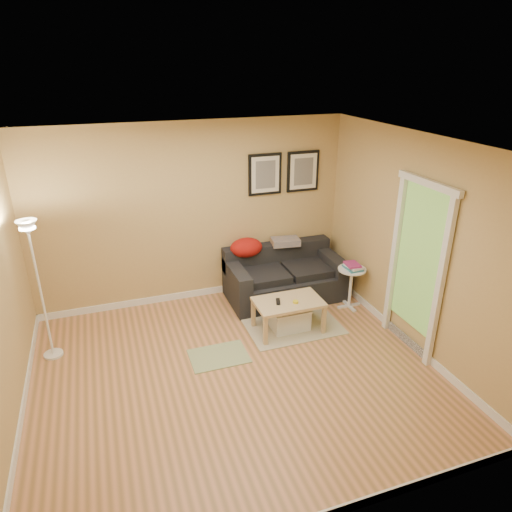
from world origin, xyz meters
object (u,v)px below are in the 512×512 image
at_px(side_table, 350,288).
at_px(book_stack, 353,266).
at_px(floor_lamp, 41,295).
at_px(storage_bin, 289,318).
at_px(sofa, 285,274).
at_px(coffee_table, 288,315).

bearing_deg(side_table, book_stack, -62.46).
xyz_separation_m(side_table, floor_lamp, (-4.02, 0.13, 0.52)).
relative_size(storage_bin, book_stack, 1.88).
distance_m(storage_bin, book_stack, 1.20).
bearing_deg(floor_lamp, storage_bin, -7.46).
height_order(storage_bin, book_stack, book_stack).
bearing_deg(storage_bin, book_stack, 13.16).
distance_m(book_stack, floor_lamp, 4.03).
relative_size(book_stack, floor_lamp, 0.15).
bearing_deg(floor_lamp, book_stack, -1.99).
xyz_separation_m(sofa, floor_lamp, (-3.24, -0.46, 0.45)).
bearing_deg(floor_lamp, side_table, -1.88).
distance_m(sofa, storage_bin, 0.92).
height_order(coffee_table, storage_bin, coffee_table).
xyz_separation_m(sofa, coffee_table, (-0.31, -0.88, -0.16)).
relative_size(sofa, book_stack, 6.35).
height_order(coffee_table, floor_lamp, floor_lamp).
xyz_separation_m(coffee_table, book_stack, (1.09, 0.28, 0.43)).
bearing_deg(coffee_table, book_stack, 7.99).
height_order(sofa, coffee_table, sofa).
xyz_separation_m(storage_bin, side_table, (1.06, 0.26, 0.15)).
bearing_deg(side_table, coffee_table, -165.36).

